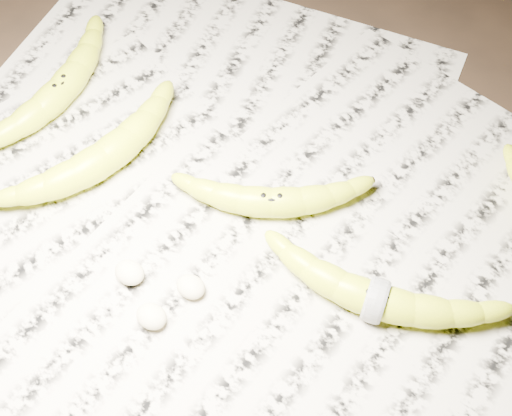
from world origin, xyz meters
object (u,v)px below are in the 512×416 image
Objects in this scene: banana_center at (271,200)px; banana_left_a at (60,88)px; banana_taped at (376,299)px; banana_left_b at (104,156)px.

banana_left_a is at bearing 148.87° from banana_center.
banana_center is 0.16m from banana_taped.
banana_taped is at bearing -47.70° from banana_center.
banana_left_a is 0.46m from banana_taped.
banana_left_a and banana_taped have the same top height.
banana_left_a is 0.97× the size of banana_taped.
banana_taped reaches higher than banana_center.
banana_left_a is 1.02× the size of banana_left_b.
banana_left_b is 0.34m from banana_taped.
banana_taped is (0.15, -0.04, 0.00)m from banana_center.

